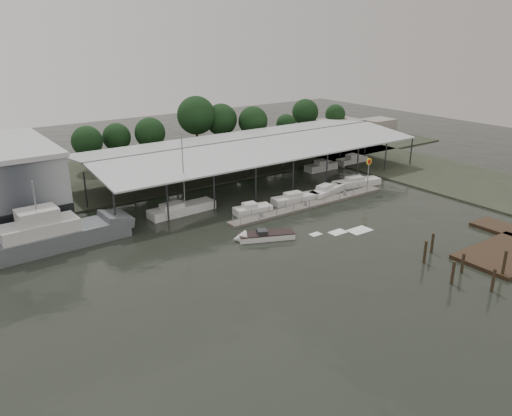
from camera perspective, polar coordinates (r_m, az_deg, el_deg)
ground at (r=57.71m, az=1.66°, el=-5.41°), size 200.00×200.00×0.00m
land_strip_far at (r=92.60m, az=-14.30°, el=3.81°), size 140.00×30.00×0.30m
land_strip_east at (r=95.62m, az=19.85°, el=3.74°), size 20.00×60.00×0.30m
covered_boat_shed at (r=86.86m, az=-0.56°, el=7.50°), size 58.24×24.00×6.96m
floating_dock at (r=73.68m, az=6.25°, el=0.34°), size 28.00×2.00×1.40m
shell_fuel_sign at (r=80.80m, az=12.75°, el=4.47°), size 1.10×0.18×5.55m
distant_commercial_buildings at (r=127.23m, az=10.82°, el=9.10°), size 22.00×8.00×4.00m
grey_trawler at (r=63.66m, az=-22.32°, el=-2.94°), size 19.06×4.95×8.84m
white_sailboat at (r=71.06m, az=-8.57°, el=-0.14°), size 9.90×2.99×11.73m
speedboat_underway at (r=61.78m, az=0.62°, el=-3.25°), size 17.66×8.65×2.00m
moored_cruiser_0 at (r=70.26m, az=-0.42°, el=-0.16°), size 5.63×2.91×1.70m
moored_cruiser_1 at (r=75.08m, az=4.50°, el=1.10°), size 7.68×3.09×1.70m
moored_cruiser_2 at (r=79.17m, az=8.05°, el=1.95°), size 7.65×3.98×1.70m
moored_cruiser_3 at (r=84.53m, az=11.39°, el=2.90°), size 8.62×3.84×1.70m
mooring_pilings at (r=57.53m, az=22.41°, el=-6.00°), size 5.88×9.47×3.66m
horizon_tree_line at (r=106.11m, az=-4.40°, el=9.81°), size 65.98×11.64×11.84m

